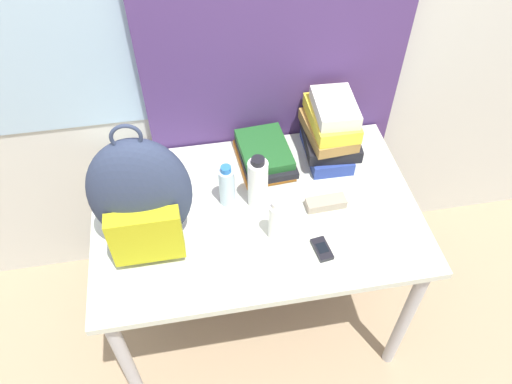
{
  "coord_description": "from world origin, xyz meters",
  "views": [
    {
      "loc": [
        -0.21,
        -0.79,
        2.21
      ],
      "look_at": [
        0.0,
        0.39,
        0.87
      ],
      "focal_mm": 35.0,
      "sensor_mm": 36.0,
      "label": 1
    }
  ],
  "objects_px": {
    "water_bottle": "(227,186)",
    "sunglasses_case": "(326,203)",
    "backpack": "(141,198)",
    "cell_phone": "(322,249)",
    "sports_bottle": "(258,183)",
    "book_stack_left": "(265,155)",
    "book_stack_center": "(330,130)",
    "sunscreen_bottle": "(275,221)"
  },
  "relations": [
    {
      "from": "sunglasses_case",
      "to": "sports_bottle",
      "type": "bearing_deg",
      "value": 165.92
    },
    {
      "from": "book_stack_center",
      "to": "sports_bottle",
      "type": "bearing_deg",
      "value": -147.02
    },
    {
      "from": "book_stack_center",
      "to": "sunglasses_case",
      "type": "distance_m",
      "value": 0.31
    },
    {
      "from": "backpack",
      "to": "sunscreen_bottle",
      "type": "xyz_separation_m",
      "value": [
        0.44,
        -0.06,
        -0.14
      ]
    },
    {
      "from": "cell_phone",
      "to": "sunscreen_bottle",
      "type": "bearing_deg",
      "value": 147.72
    },
    {
      "from": "backpack",
      "to": "sports_bottle",
      "type": "height_order",
      "value": "backpack"
    },
    {
      "from": "book_stack_center",
      "to": "cell_phone",
      "type": "bearing_deg",
      "value": -107.36
    },
    {
      "from": "sports_bottle",
      "to": "sunglasses_case",
      "type": "xyz_separation_m",
      "value": [
        0.25,
        -0.06,
        -0.09
      ]
    },
    {
      "from": "sunglasses_case",
      "to": "backpack",
      "type": "bearing_deg",
      "value": -176.45
    },
    {
      "from": "water_bottle",
      "to": "sunglasses_case",
      "type": "relative_size",
      "value": 1.23
    },
    {
      "from": "sports_bottle",
      "to": "cell_phone",
      "type": "distance_m",
      "value": 0.33
    },
    {
      "from": "sunglasses_case",
      "to": "water_bottle",
      "type": "bearing_deg",
      "value": 166.46
    },
    {
      "from": "cell_phone",
      "to": "sunglasses_case",
      "type": "xyz_separation_m",
      "value": [
        0.07,
        0.2,
        0.01
      ]
    },
    {
      "from": "book_stack_left",
      "to": "water_bottle",
      "type": "xyz_separation_m",
      "value": [
        -0.18,
        -0.18,
        0.04
      ]
    },
    {
      "from": "cell_phone",
      "to": "sunglasses_case",
      "type": "height_order",
      "value": "sunglasses_case"
    },
    {
      "from": "backpack",
      "to": "sunscreen_bottle",
      "type": "distance_m",
      "value": 0.46
    },
    {
      "from": "backpack",
      "to": "sports_bottle",
      "type": "distance_m",
      "value": 0.43
    },
    {
      "from": "book_stack_center",
      "to": "book_stack_left",
      "type": "bearing_deg",
      "value": -178.79
    },
    {
      "from": "water_bottle",
      "to": "sunscreen_bottle",
      "type": "xyz_separation_m",
      "value": [
        0.14,
        -0.19,
        -0.0
      ]
    },
    {
      "from": "cell_phone",
      "to": "book_stack_center",
      "type": "bearing_deg",
      "value": 72.64
    },
    {
      "from": "sunscreen_bottle",
      "to": "cell_phone",
      "type": "bearing_deg",
      "value": -32.28
    },
    {
      "from": "sports_bottle",
      "to": "sunscreen_bottle",
      "type": "distance_m",
      "value": 0.17
    },
    {
      "from": "book_stack_left",
      "to": "book_stack_center",
      "type": "bearing_deg",
      "value": 1.21
    },
    {
      "from": "book_stack_center",
      "to": "cell_phone",
      "type": "xyz_separation_m",
      "value": [
        -0.15,
        -0.47,
        -0.12
      ]
    },
    {
      "from": "cell_phone",
      "to": "backpack",
      "type": "bearing_deg",
      "value": 165.18
    },
    {
      "from": "book_stack_left",
      "to": "cell_phone",
      "type": "height_order",
      "value": "book_stack_left"
    },
    {
      "from": "backpack",
      "to": "cell_phone",
      "type": "xyz_separation_m",
      "value": [
        0.59,
        -0.16,
        -0.21
      ]
    },
    {
      "from": "book_stack_center",
      "to": "sunglasses_case",
      "type": "height_order",
      "value": "book_stack_center"
    },
    {
      "from": "book_stack_left",
      "to": "water_bottle",
      "type": "distance_m",
      "value": 0.26
    },
    {
      "from": "backpack",
      "to": "cell_phone",
      "type": "relative_size",
      "value": 5.09
    },
    {
      "from": "sunscreen_bottle",
      "to": "book_stack_center",
      "type": "bearing_deg",
      "value": 51.85
    },
    {
      "from": "sunglasses_case",
      "to": "sunscreen_bottle",
      "type": "bearing_deg",
      "value": -154.82
    },
    {
      "from": "water_bottle",
      "to": "sports_bottle",
      "type": "relative_size",
      "value": 0.81
    },
    {
      "from": "book_stack_left",
      "to": "sports_bottle",
      "type": "bearing_deg",
      "value": -107.28
    },
    {
      "from": "sunscreen_bottle",
      "to": "sunglasses_case",
      "type": "height_order",
      "value": "sunscreen_bottle"
    },
    {
      "from": "book_stack_center",
      "to": "sports_bottle",
      "type": "relative_size",
      "value": 1.22
    },
    {
      "from": "cell_phone",
      "to": "sports_bottle",
      "type": "bearing_deg",
      "value": 125.25
    },
    {
      "from": "backpack",
      "to": "cell_phone",
      "type": "height_order",
      "value": "backpack"
    },
    {
      "from": "book_stack_left",
      "to": "water_bottle",
      "type": "height_order",
      "value": "water_bottle"
    },
    {
      "from": "book_stack_center",
      "to": "sunscreen_bottle",
      "type": "distance_m",
      "value": 0.48
    },
    {
      "from": "book_stack_center",
      "to": "sunglasses_case",
      "type": "bearing_deg",
      "value": -106.37
    },
    {
      "from": "book_stack_center",
      "to": "water_bottle",
      "type": "height_order",
      "value": "book_stack_center"
    }
  ]
}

